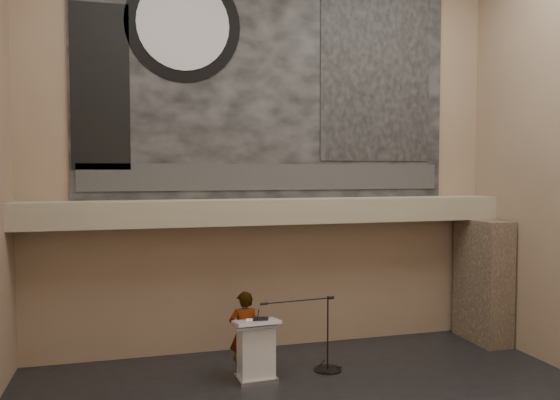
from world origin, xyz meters
name	(u,v)px	position (x,y,z in m)	size (l,w,h in m)	color
wall_back	(270,149)	(0.00, 4.00, 4.25)	(10.00, 0.02, 8.50)	#8D735A
wall_front	(550,102)	(0.00, -4.00, 4.25)	(10.00, 0.02, 8.50)	#8D735A
soffit	(275,211)	(0.00, 3.60, 2.95)	(10.00, 0.80, 0.50)	gray
sprinkler_left	(197,227)	(-1.60, 3.55, 2.67)	(0.04, 0.04, 0.06)	#B2893D
sprinkler_right	(361,223)	(1.90, 3.55, 2.67)	(0.04, 0.04, 0.06)	#B2893D
banner	(270,79)	(0.00, 3.97, 5.70)	(8.00, 0.05, 5.00)	black
banner_text_strip	(271,177)	(0.00, 3.93, 3.65)	(7.76, 0.02, 0.55)	#2D2D2D
banner_clock_rim	(183,24)	(-1.80, 3.93, 6.70)	(2.30, 2.30, 0.02)	black
banner_clock_face	(183,24)	(-1.80, 3.91, 6.70)	(1.84, 1.84, 0.02)	silver
banner_building_print	(376,79)	(2.40, 3.93, 5.80)	(2.60, 0.02, 3.60)	black
banner_brick_print	(100,87)	(-3.40, 3.93, 5.40)	(1.10, 0.02, 3.20)	black
stone_pier	(483,280)	(4.65, 3.15, 1.35)	(0.60, 1.40, 2.70)	#47382B
lectern	(256,350)	(-0.72, 2.20, 0.55)	(0.82, 0.61, 1.14)	silver
binder	(261,319)	(-0.64, 2.18, 1.12)	(0.27, 0.22, 0.04)	black
papers	(253,321)	(-0.79, 2.16, 1.10)	(0.23, 0.32, 0.01)	white
speaker_person	(244,333)	(-0.87, 2.52, 0.78)	(0.57, 0.37, 1.56)	white
mic_stand	(325,359)	(0.65, 2.34, 0.22)	(1.60, 0.52, 1.42)	black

